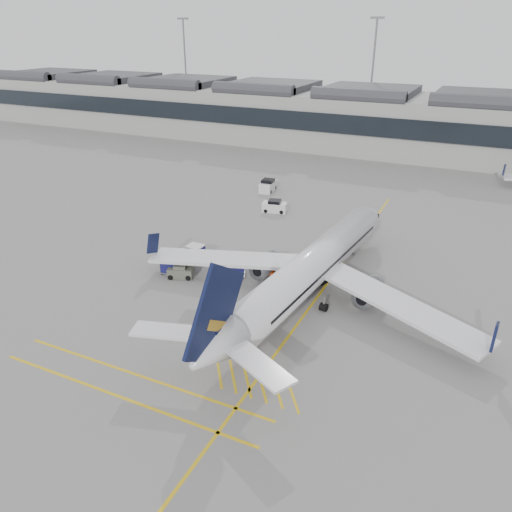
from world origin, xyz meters
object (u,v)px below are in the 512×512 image
at_px(ramp_agent_a, 290,269).
at_px(pushback_tug, 181,271).
at_px(ramp_agent_b, 273,275).
at_px(baggage_cart_a, 293,282).
at_px(belt_loader, 305,275).
at_px(airliner_main, 310,269).

height_order(ramp_agent_a, pushback_tug, ramp_agent_a).
distance_m(ramp_agent_b, pushback_tug, 9.64).
xyz_separation_m(baggage_cart_a, ramp_agent_b, (-2.57, 0.88, -0.19)).
relative_size(baggage_cart_a, pushback_tug, 0.69).
bearing_deg(baggage_cart_a, ramp_agent_a, 114.89).
distance_m(baggage_cart_a, ramp_agent_b, 2.73).
bearing_deg(baggage_cart_a, ramp_agent_b, 159.79).
relative_size(belt_loader, baggage_cart_a, 2.21).
height_order(belt_loader, ramp_agent_a, belt_loader).
bearing_deg(pushback_tug, ramp_agent_b, -3.65).
relative_size(baggage_cart_a, ramp_agent_b, 1.13).
bearing_deg(baggage_cart_a, pushback_tug, -171.61).
height_order(belt_loader, ramp_agent_b, ramp_agent_b).
xyz_separation_m(belt_loader, ramp_agent_a, (-1.65, -0.03, 0.33)).
distance_m(airliner_main, ramp_agent_a, 4.97).
xyz_separation_m(belt_loader, baggage_cart_a, (-0.13, -3.12, 0.57)).
relative_size(baggage_cart_a, ramp_agent_a, 1.19).
bearing_deg(ramp_agent_b, ramp_agent_a, -140.00).
xyz_separation_m(airliner_main, ramp_agent_b, (-4.25, 0.98, -2.03)).
xyz_separation_m(belt_loader, ramp_agent_b, (-2.71, -2.24, 0.38)).
bearing_deg(pushback_tug, airliner_main, -13.02).
bearing_deg(ramp_agent_a, belt_loader, -47.00).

